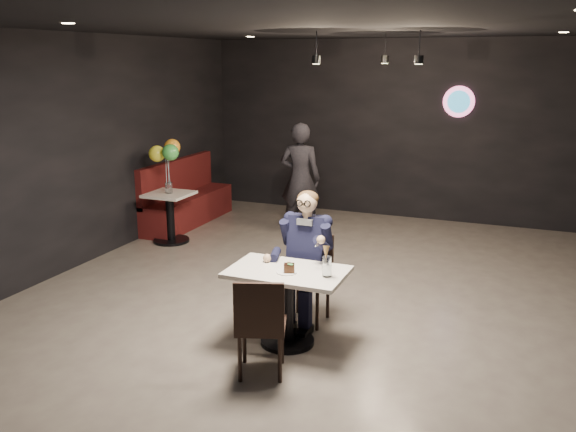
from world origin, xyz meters
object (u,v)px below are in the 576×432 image
at_px(main_table, 287,307).
at_px(seated_man, 308,256).
at_px(booth_bench, 187,192).
at_px(sundae_glass, 327,267).
at_px(side_table, 170,217).
at_px(chair_near, 261,324).
at_px(chair_far, 307,280).
at_px(passerby, 300,179).
at_px(balloon_vase, 169,188).

bearing_deg(main_table, seated_man, 90.00).
xyz_separation_m(main_table, booth_bench, (-3.18, 3.47, 0.16)).
bearing_deg(sundae_glass, booth_bench, 135.64).
xyz_separation_m(main_table, side_table, (-2.88, 2.47, 0.01)).
bearing_deg(side_table, seated_man, -33.72).
height_order(chair_near, side_table, chair_near).
bearing_deg(sundae_glass, chair_far, 124.56).
height_order(main_table, sundae_glass, sundae_glass).
distance_m(sundae_glass, passerby, 4.06).
bearing_deg(balloon_vase, booth_bench, 106.70).
bearing_deg(passerby, seated_man, 104.83).
bearing_deg(main_table, passerby, 109.01).
xyz_separation_m(booth_bench, side_table, (0.30, -1.00, -0.15)).
height_order(balloon_vase, passerby, passerby).
height_order(chair_near, seated_man, seated_man).
height_order(main_table, side_table, side_table).
height_order(main_table, chair_far, chair_far).
bearing_deg(booth_bench, sundae_glass, -44.36).
bearing_deg(passerby, sundae_glass, 106.98).
distance_m(side_table, passerby, 2.07).
xyz_separation_m(chair_near, passerby, (-1.27, 4.28, 0.41)).
xyz_separation_m(chair_far, balloon_vase, (-2.88, 1.92, 0.37)).
height_order(sundae_glass, booth_bench, booth_bench).
xyz_separation_m(chair_far, chair_near, (-0.00, -1.16, 0.00)).
relative_size(main_table, chair_near, 1.20).
distance_m(seated_man, side_table, 3.48).
relative_size(sundae_glass, booth_bench, 0.09).
bearing_deg(balloon_vase, chair_far, -33.72).
xyz_separation_m(chair_near, side_table, (-2.88, 3.08, -0.07)).
height_order(seated_man, side_table, seated_man).
relative_size(main_table, booth_bench, 0.52).
xyz_separation_m(main_table, sundae_glass, (0.40, -0.03, 0.47)).
distance_m(booth_bench, balloon_vase, 1.09).
bearing_deg(chair_near, balloon_vase, 113.69).
bearing_deg(chair_far, main_table, -90.00).
xyz_separation_m(main_table, balloon_vase, (-2.88, 2.47, 0.45)).
bearing_deg(balloon_vase, main_table, -40.64).
bearing_deg(seated_man, chair_far, -63.43).
relative_size(seated_man, booth_bench, 0.68).
relative_size(main_table, chair_far, 1.20).
bearing_deg(sundae_glass, main_table, 175.89).
height_order(chair_near, passerby, passerby).
relative_size(booth_bench, passerby, 1.23).
height_order(booth_bench, side_table, booth_bench).
bearing_deg(booth_bench, chair_near, -52.04).
relative_size(seated_man, sundae_glass, 7.64).
distance_m(booth_bench, passerby, 1.96).
bearing_deg(balloon_vase, side_table, 0.00).
bearing_deg(booth_bench, seated_man, -42.57).
xyz_separation_m(seated_man, booth_bench, (-3.18, 2.92, -0.19)).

